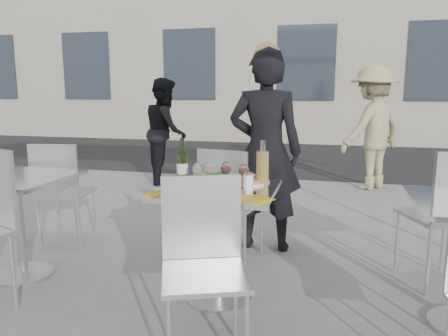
% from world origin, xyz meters
% --- Properties ---
extents(ground, '(80.00, 80.00, 0.00)m').
position_xyz_m(ground, '(0.00, 0.00, 0.00)').
color(ground, slate).
extents(street_asphalt, '(24.00, 5.00, 0.00)m').
position_xyz_m(street_asphalt, '(0.00, 6.50, 0.00)').
color(street_asphalt, black).
rests_on(street_asphalt, ground).
extents(main_table, '(0.72, 0.72, 0.75)m').
position_xyz_m(main_table, '(0.00, 0.00, 0.54)').
color(main_table, '#B7BABF').
rests_on(main_table, ground).
extents(side_table_left, '(0.72, 0.72, 0.75)m').
position_xyz_m(side_table_left, '(-1.50, 0.00, 0.54)').
color(side_table_left, '#B7BABF').
rests_on(side_table_left, ground).
extents(chair_far, '(0.50, 0.51, 0.92)m').
position_xyz_m(chair_far, '(-0.08, 0.63, 0.54)').
color(chair_far, silver).
rests_on(chair_far, ground).
extents(chair_near, '(0.54, 0.55, 0.92)m').
position_xyz_m(chair_near, '(0.07, -0.58, 0.55)').
color(chair_near, silver).
rests_on(chair_near, ground).
extents(side_chair_lfar, '(0.48, 0.49, 0.91)m').
position_xyz_m(side_chair_lfar, '(-1.59, 0.64, 0.54)').
color(side_chair_lfar, silver).
rests_on(side_chair_lfar, ground).
extents(woman_diner, '(0.62, 0.41, 1.70)m').
position_xyz_m(woman_diner, '(0.14, 1.02, 0.85)').
color(woman_diner, black).
rests_on(woman_diner, ground).
extents(pedestrian_a, '(0.81, 0.90, 1.53)m').
position_xyz_m(pedestrian_a, '(-1.68, 3.38, 0.76)').
color(pedestrian_a, black).
rests_on(pedestrian_a, ground).
extents(pedestrian_b, '(1.20, 1.23, 1.69)m').
position_xyz_m(pedestrian_b, '(1.22, 3.67, 0.84)').
color(pedestrian_b, '#9A8F63').
rests_on(pedestrian_b, ground).
extents(pizza_near, '(0.35, 0.35, 0.02)m').
position_xyz_m(pizza_near, '(0.03, -0.19, 0.76)').
color(pizza_near, tan).
rests_on(pizza_near, main_table).
extents(pizza_far, '(0.34, 0.34, 0.03)m').
position_xyz_m(pizza_far, '(0.12, 0.22, 0.77)').
color(pizza_far, white).
rests_on(pizza_far, main_table).
extents(salad_plate, '(0.22, 0.22, 0.09)m').
position_xyz_m(salad_plate, '(-0.01, 0.06, 0.79)').
color(salad_plate, white).
rests_on(salad_plate, main_table).
extents(wine_bottle, '(0.07, 0.08, 0.29)m').
position_xyz_m(wine_bottle, '(-0.28, 0.12, 0.86)').
color(wine_bottle, '#304E1D').
rests_on(wine_bottle, main_table).
extents(carafe, '(0.08, 0.08, 0.29)m').
position_xyz_m(carafe, '(0.25, 0.17, 0.87)').
color(carafe, '#E1B260').
rests_on(carafe, main_table).
extents(sugar_shaker, '(0.06, 0.06, 0.11)m').
position_xyz_m(sugar_shaker, '(0.19, 0.02, 0.80)').
color(sugar_shaker, white).
rests_on(sugar_shaker, main_table).
extents(wineglass_white_a, '(0.07, 0.07, 0.16)m').
position_xyz_m(wineglass_white_a, '(-0.13, -0.01, 0.86)').
color(wineglass_white_a, white).
rests_on(wineglass_white_a, main_table).
extents(wineglass_white_b, '(0.07, 0.07, 0.16)m').
position_xyz_m(wineglass_white_b, '(-0.08, 0.03, 0.86)').
color(wineglass_white_b, white).
rests_on(wineglass_white_b, main_table).
extents(wineglass_red_a, '(0.07, 0.07, 0.16)m').
position_xyz_m(wineglass_red_a, '(0.03, 0.07, 0.86)').
color(wineglass_red_a, white).
rests_on(wineglass_red_a, main_table).
extents(wineglass_red_b, '(0.07, 0.07, 0.16)m').
position_xyz_m(wineglass_red_b, '(0.16, 0.02, 0.86)').
color(wineglass_red_b, white).
rests_on(wineglass_red_b, main_table).
extents(napkin_left, '(0.18, 0.20, 0.01)m').
position_xyz_m(napkin_left, '(-0.27, -0.27, 0.75)').
color(napkin_left, yellow).
rests_on(napkin_left, main_table).
extents(napkin_right, '(0.25, 0.25, 0.01)m').
position_xyz_m(napkin_right, '(0.27, -0.25, 0.75)').
color(napkin_right, yellow).
rests_on(napkin_right, main_table).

